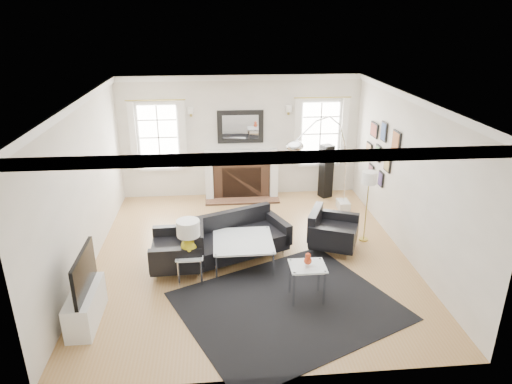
{
  "coord_description": "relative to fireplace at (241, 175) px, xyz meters",
  "views": [
    {
      "loc": [
        -0.56,
        -7.22,
        4.06
      ],
      "look_at": [
        0.12,
        0.3,
        1.09
      ],
      "focal_mm": 32.0,
      "sensor_mm": 36.0,
      "label": 1
    }
  ],
  "objects": [
    {
      "name": "stick_floor_lamp",
      "position": [
        2.2,
        -2.41,
        0.66
      ],
      "size": [
        0.28,
        0.28,
        1.38
      ],
      "color": "#A9943A",
      "rests_on": "floor"
    },
    {
      "name": "back_wall",
      "position": [
        0.0,
        0.21,
        0.86
      ],
      "size": [
        5.5,
        0.04,
        2.8
      ],
      "primitive_type": "cube",
      "color": "silver",
      "rests_on": "floor"
    },
    {
      "name": "coffee_table",
      "position": [
        -0.16,
        -3.08,
        -0.12
      ],
      "size": [
        1.01,
        1.01,
        0.45
      ],
      "color": "silver",
      "rests_on": "floor"
    },
    {
      "name": "mantel_mirror",
      "position": [
        0.0,
        0.16,
        1.11
      ],
      "size": [
        1.05,
        0.07,
        0.75
      ],
      "color": "black",
      "rests_on": "back_wall"
    },
    {
      "name": "nesting_table",
      "position": [
        0.73,
        -4.23,
        -0.08
      ],
      "size": [
        0.53,
        0.45,
        0.59
      ],
      "color": "silver",
      "rests_on": "floor"
    },
    {
      "name": "speaker_tower",
      "position": [
        1.97,
        -0.14,
        0.08
      ],
      "size": [
        0.32,
        0.32,
        1.25
      ],
      "primitive_type": "cube",
      "rotation": [
        0.0,
        0.0,
        0.37
      ],
      "color": "black",
      "rests_on": "floor"
    },
    {
      "name": "sofa",
      "position": [
        -0.31,
        -2.78,
        -0.21
      ],
      "size": [
        2.05,
        1.5,
        0.61
      ],
      "color": "black",
      "rests_on": "floor"
    },
    {
      "name": "area_rug",
      "position": [
        0.43,
        -4.39,
        -0.54
      ],
      "size": [
        3.74,
        3.5,
        0.01
      ],
      "primitive_type": "cube",
      "rotation": [
        0.0,
        0.0,
        0.44
      ],
      "color": "black",
      "rests_on": "floor"
    },
    {
      "name": "armchair_left",
      "position": [
        -1.21,
        -3.19,
        -0.18
      ],
      "size": [
        0.9,
        0.99,
        0.65
      ],
      "color": "black",
      "rests_on": "floor"
    },
    {
      "name": "window_left",
      "position": [
        -1.85,
        0.16,
        0.92
      ],
      "size": [
        1.24,
        0.15,
        1.62
      ],
      "color": "white",
      "rests_on": "back_wall"
    },
    {
      "name": "orange_vase",
      "position": [
        0.73,
        -4.23,
        0.15
      ],
      "size": [
        0.12,
        0.12,
        0.19
      ],
      "color": "#B33516",
      "rests_on": "nesting_table"
    },
    {
      "name": "front_wall",
      "position": [
        0.0,
        -5.79,
        0.86
      ],
      "size": [
        5.5,
        0.04,
        2.8
      ],
      "primitive_type": "cube",
      "color": "silver",
      "rests_on": "floor"
    },
    {
      "name": "fireplace",
      "position": [
        0.0,
        0.0,
        0.0
      ],
      "size": [
        1.7,
        0.69,
        1.11
      ],
      "color": "white",
      "rests_on": "floor"
    },
    {
      "name": "gallery_wall",
      "position": [
        2.72,
        -1.5,
        0.99
      ],
      "size": [
        0.04,
        1.73,
        1.29
      ],
      "color": "black",
      "rests_on": "right_wall"
    },
    {
      "name": "gourd_lamp",
      "position": [
        -1.04,
        -3.53,
        0.27
      ],
      "size": [
        0.37,
        0.37,
        0.59
      ],
      "color": "gold",
      "rests_on": "side_table_left"
    },
    {
      "name": "ceiling",
      "position": [
        0.0,
        -2.79,
        2.26
      ],
      "size": [
        5.5,
        6.0,
        0.02
      ],
      "primitive_type": "cube",
      "color": "white",
      "rests_on": "back_wall"
    },
    {
      "name": "floor",
      "position": [
        0.0,
        -2.79,
        -0.54
      ],
      "size": [
        6.0,
        6.0,
        0.0
      ],
      "primitive_type": "plane",
      "color": "#AB7B47",
      "rests_on": "ground"
    },
    {
      "name": "side_table_left",
      "position": [
        -1.04,
        -3.53,
        -0.16
      ],
      "size": [
        0.44,
        0.44,
        0.48
      ],
      "color": "silver",
      "rests_on": "floor"
    },
    {
      "name": "window_right",
      "position": [
        1.85,
        0.16,
        0.92
      ],
      "size": [
        1.24,
        0.15,
        1.62
      ],
      "color": "white",
      "rests_on": "back_wall"
    },
    {
      "name": "tv_unit",
      "position": [
        -2.44,
        -4.49,
        -0.21
      ],
      "size": [
        0.35,
        1.0,
        1.09
      ],
      "color": "white",
      "rests_on": "floor"
    },
    {
      "name": "left_wall",
      "position": [
        -2.75,
        -2.79,
        0.86
      ],
      "size": [
        0.04,
        6.0,
        2.8
      ],
      "primitive_type": "cube",
      "color": "silver",
      "rests_on": "floor"
    },
    {
      "name": "arc_floor_lamp",
      "position": [
        1.53,
        -1.49,
        0.69
      ],
      "size": [
        1.61,
        1.49,
        2.28
      ],
      "color": "silver",
      "rests_on": "floor"
    },
    {
      "name": "right_wall",
      "position": [
        2.75,
        -2.79,
        0.86
      ],
      "size": [
        0.04,
        6.0,
        2.8
      ],
      "primitive_type": "cube",
      "color": "silver",
      "rests_on": "floor"
    },
    {
      "name": "armchair_right",
      "position": [
        1.47,
        -2.69,
        -0.2
      ],
      "size": [
        1.09,
        1.15,
        0.61
      ],
      "color": "black",
      "rests_on": "floor"
    },
    {
      "name": "crown_molding",
      "position": [
        0.0,
        -2.79,
        2.2
      ],
      "size": [
        5.5,
        6.0,
        0.12
      ],
      "primitive_type": "cube",
      "color": "white",
      "rests_on": "back_wall"
    }
  ]
}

